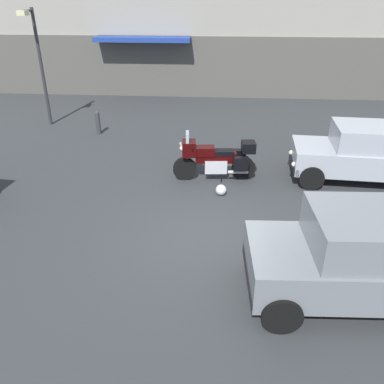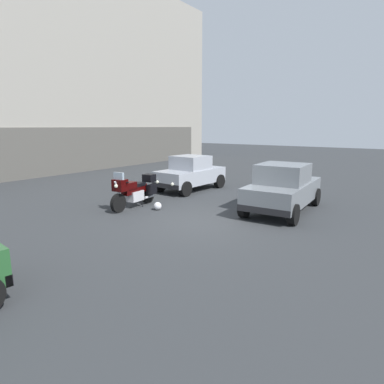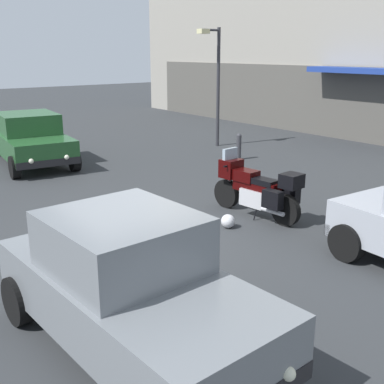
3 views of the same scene
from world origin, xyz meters
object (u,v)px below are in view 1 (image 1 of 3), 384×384
(helmet, at_px, (221,190))
(bollard_curbside, at_px, (98,122))
(car_compact_side, at_px, (358,154))
(motorcycle, at_px, (216,158))
(streetlamp_curbside, at_px, (38,56))
(car_hatchback_near, at_px, (363,258))

(helmet, distance_m, bollard_curbside, 6.37)
(car_compact_side, distance_m, bollard_curbside, 8.81)
(motorcycle, height_order, car_compact_side, car_compact_side)
(motorcycle, height_order, bollard_curbside, motorcycle)
(car_compact_side, xyz_separation_m, streetlamp_curbside, (-10.39, 4.11, 1.82))
(motorcycle, distance_m, car_hatchback_near, 5.18)
(helmet, bearing_deg, streetlamp_curbside, 141.74)
(helmet, height_order, car_hatchback_near, car_hatchback_near)
(helmet, distance_m, car_hatchback_near, 4.34)
(bollard_curbside, bearing_deg, helmet, -44.77)
(bollard_curbside, bearing_deg, motorcycle, -39.17)
(car_hatchback_near, xyz_separation_m, bollard_curbside, (-6.85, 8.08, -0.36))
(car_compact_side, height_order, bollard_curbside, car_compact_side)
(car_hatchback_near, xyz_separation_m, car_compact_side, (1.32, 4.80, -0.04))
(motorcycle, xyz_separation_m, streetlamp_curbside, (-6.57, 4.38, 1.96))
(car_compact_side, relative_size, streetlamp_curbside, 0.85)
(streetlamp_curbside, bearing_deg, car_compact_side, -21.60)
(bollard_curbside, bearing_deg, car_compact_side, -21.87)
(motorcycle, bearing_deg, car_hatchback_near, 113.72)
(motorcycle, xyz_separation_m, car_compact_side, (3.82, 0.26, 0.15))
(motorcycle, bearing_deg, car_compact_side, 178.77)
(motorcycle, xyz_separation_m, helmet, (0.16, -0.93, -0.48))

